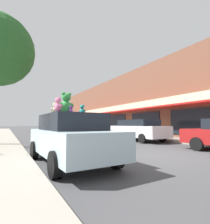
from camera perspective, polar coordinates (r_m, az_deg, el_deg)
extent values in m
plane|color=#424244|center=(7.44, 15.06, -13.24)|extent=(260.00, 260.00, 0.00)
cube|color=brown|center=(26.98, 16.59, 1.30)|extent=(14.40, 36.76, 7.30)
cube|color=red|center=(21.88, 2.00, -0.23)|extent=(1.54, 30.88, 0.12)
cube|color=beige|center=(22.31, 3.57, 1.12)|extent=(0.08, 29.41, 0.70)
cube|color=black|center=(14.60, 26.78, -2.86)|extent=(0.06, 3.99, 2.00)
cube|color=black|center=(18.06, 12.77, -3.35)|extent=(0.06, 3.99, 2.00)
cube|color=black|center=(22.23, 3.61, -3.56)|extent=(0.06, 3.99, 2.00)
cube|color=black|center=(26.78, -2.55, -3.65)|extent=(0.06, 3.99, 2.00)
cube|color=black|center=(31.55, -6.88, -3.69)|extent=(0.06, 3.99, 2.00)
cube|color=black|center=(36.45, -10.07, -3.70)|extent=(0.06, 3.99, 2.00)
cube|color=#ADC6D1|center=(5.62, -11.20, -9.46)|extent=(1.84, 4.20, 0.72)
cube|color=black|center=(5.60, -11.11, -3.27)|extent=(1.58, 2.33, 0.49)
cylinder|color=black|center=(6.69, -22.04, -11.47)|extent=(0.22, 0.62, 0.62)
cylinder|color=black|center=(7.16, -8.47, -11.21)|extent=(0.22, 0.62, 0.62)
cylinder|color=black|center=(4.22, -16.06, -16.17)|extent=(0.22, 0.62, 0.62)
cylinder|color=black|center=(4.93, 3.66, -14.53)|extent=(0.22, 0.62, 0.62)
ellipsoid|color=green|center=(5.75, -12.54, 1.42)|extent=(0.38, 0.33, 0.45)
sphere|color=green|center=(5.79, -12.49, 4.68)|extent=(0.32, 0.32, 0.28)
sphere|color=green|center=(5.85, -11.55, 5.68)|extent=(0.13, 0.13, 0.12)
sphere|color=green|center=(5.77, -13.40, 5.85)|extent=(0.13, 0.13, 0.12)
sphere|color=#5ADA6D|center=(5.90, -12.96, 4.37)|extent=(0.12, 0.12, 0.11)
sphere|color=green|center=(5.85, -11.01, 2.08)|extent=(0.18, 0.18, 0.16)
sphere|color=green|center=(5.71, -14.29, 2.28)|extent=(0.18, 0.18, 0.16)
ellipsoid|color=purple|center=(5.60, -11.02, 0.12)|extent=(0.17, 0.17, 0.17)
sphere|color=purple|center=(5.61, -11.00, 1.41)|extent=(0.15, 0.15, 0.11)
sphere|color=purple|center=(5.65, -10.89, 1.80)|extent=(0.06, 0.06, 0.05)
sphere|color=purple|center=(5.58, -11.11, 1.88)|extent=(0.06, 0.06, 0.05)
sphere|color=#BA67ED|center=(5.62, -11.46, 1.34)|extent=(0.06, 0.06, 0.04)
sphere|color=purple|center=(5.67, -10.92, 0.37)|extent=(0.09, 0.09, 0.06)
sphere|color=purple|center=(5.54, -11.32, 0.48)|extent=(0.09, 0.09, 0.06)
ellipsoid|color=black|center=(6.19, -14.32, -0.14)|extent=(0.17, 0.16, 0.19)
sphere|color=black|center=(6.20, -14.30, 1.14)|extent=(0.15, 0.15, 0.12)
sphere|color=black|center=(6.23, -13.96, 1.55)|extent=(0.06, 0.06, 0.05)
sphere|color=black|center=(6.18, -14.63, 1.60)|extent=(0.06, 0.06, 0.05)
sphere|color=#3A3A3D|center=(6.25, -14.55, 1.05)|extent=(0.06, 0.06, 0.05)
sphere|color=black|center=(6.24, -13.78, 0.12)|extent=(0.09, 0.09, 0.07)
sphere|color=black|center=(6.16, -14.97, 0.20)|extent=(0.09, 0.09, 0.07)
ellipsoid|color=beige|center=(5.41, -15.99, 0.54)|extent=(0.18, 0.16, 0.21)
sphere|color=beige|center=(5.43, -15.95, 2.15)|extent=(0.15, 0.15, 0.13)
sphere|color=beige|center=(5.44, -15.45, 2.67)|extent=(0.06, 0.06, 0.06)
sphere|color=beige|center=(5.43, -16.44, 2.70)|extent=(0.06, 0.06, 0.06)
sphere|color=white|center=(5.48, -16.00, 2.01)|extent=(0.06, 0.06, 0.05)
sphere|color=beige|center=(5.43, -15.11, 0.89)|extent=(0.09, 0.09, 0.08)
sphere|color=beige|center=(5.42, -16.87, 0.93)|extent=(0.09, 0.09, 0.08)
ellipsoid|color=olive|center=(6.52, -16.11, -0.26)|extent=(0.18, 0.16, 0.20)
sphere|color=olive|center=(6.53, -16.08, 1.02)|extent=(0.15, 0.15, 0.13)
sphere|color=olive|center=(6.54, -15.68, 1.44)|extent=(0.06, 0.06, 0.05)
sphere|color=olive|center=(6.53, -16.47, 1.46)|extent=(0.06, 0.06, 0.05)
sphere|color=tan|center=(6.58, -16.09, 0.92)|extent=(0.06, 0.06, 0.05)
sphere|color=olive|center=(6.53, -15.40, 0.03)|extent=(0.09, 0.09, 0.07)
sphere|color=olive|center=(6.53, -16.80, 0.05)|extent=(0.09, 0.09, 0.07)
ellipsoid|color=pink|center=(4.64, -15.12, 1.45)|extent=(0.22, 0.23, 0.24)
sphere|color=pink|center=(4.66, -15.08, 3.59)|extent=(0.20, 0.20, 0.15)
sphere|color=pink|center=(4.63, -14.61, 4.37)|extent=(0.09, 0.09, 0.06)
sphere|color=pink|center=(4.71, -15.51, 4.24)|extent=(0.09, 0.09, 0.06)
sphere|color=#FFA3DA|center=(4.71, -14.50, 3.40)|extent=(0.08, 0.08, 0.06)
sphere|color=pink|center=(4.59, -14.18, 2.02)|extent=(0.12, 0.12, 0.09)
sphere|color=pink|center=(4.73, -15.76, 1.87)|extent=(0.12, 0.12, 0.09)
ellipsoid|color=teal|center=(6.02, -7.47, 0.05)|extent=(0.22, 0.23, 0.23)
sphere|color=teal|center=(6.04, -7.46, 1.63)|extent=(0.20, 0.20, 0.14)
sphere|color=teal|center=(6.02, -7.04, 2.18)|extent=(0.08, 0.08, 0.06)
sphere|color=teal|center=(6.07, -7.87, 2.13)|extent=(0.08, 0.08, 0.06)
sphere|color=#47CDC6|center=(6.09, -7.15, 1.50)|extent=(0.08, 0.08, 0.05)
sphere|color=teal|center=(5.99, -6.67, 0.45)|extent=(0.12, 0.12, 0.08)
sphere|color=teal|center=(6.09, -8.13, 0.39)|extent=(0.12, 0.12, 0.08)
cylinder|color=black|center=(9.12, 27.78, -9.24)|extent=(0.20, 0.62, 0.62)
cube|color=silver|center=(13.14, 10.68, -6.20)|extent=(1.82, 4.79, 0.78)
cube|color=black|center=(13.13, 10.64, -3.51)|extent=(1.60, 3.02, 0.45)
cylinder|color=black|center=(13.82, 3.83, -7.78)|extent=(0.20, 0.62, 0.62)
cylinder|color=black|center=(14.87, 9.63, -7.47)|extent=(0.20, 0.62, 0.62)
cylinder|color=black|center=(11.46, 12.10, -8.46)|extent=(0.20, 0.62, 0.62)
cylinder|color=black|center=(12.71, 18.18, -7.91)|extent=(0.20, 0.62, 0.62)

